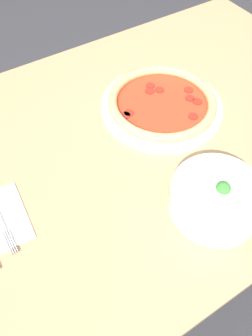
# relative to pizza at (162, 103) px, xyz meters

# --- Properties ---
(ground_plane) EXTENTS (8.00, 8.00, 0.00)m
(ground_plane) POSITION_rel_pizza_xyz_m (0.03, 0.05, -0.75)
(ground_plane) COLOR #333338
(dining_table) EXTENTS (1.22, 0.88, 0.74)m
(dining_table) POSITION_rel_pizza_xyz_m (0.03, 0.05, -0.12)
(dining_table) COLOR tan
(dining_table) RESTS_ON ground_plane
(pizza) EXTENTS (0.34, 0.34, 0.04)m
(pizza) POSITION_rel_pizza_xyz_m (0.00, 0.00, 0.00)
(pizza) COLOR white
(pizza) RESTS_ON dining_table
(bowl) EXTENTS (0.20, 0.20, 0.08)m
(bowl) POSITION_rel_pizza_xyz_m (0.09, 0.32, 0.02)
(bowl) COLOR white
(bowl) RESTS_ON dining_table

